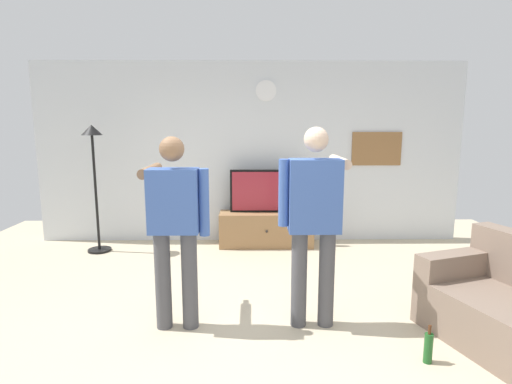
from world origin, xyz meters
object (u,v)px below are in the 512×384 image
at_px(floor_lamp, 94,162).
at_px(beverage_bottle, 428,348).
at_px(tv_stand, 266,229).
at_px(wall_clock, 266,91).
at_px(television, 266,191).
at_px(person_standing_nearer_couch, 314,215).
at_px(framed_picture, 376,149).
at_px(person_standing_nearer_lamp, 175,222).

xyz_separation_m(floor_lamp, beverage_bottle, (3.51, -2.78, -1.15)).
distance_m(tv_stand, floor_lamp, 2.61).
distance_m(wall_clock, floor_lamp, 2.64).
bearing_deg(tv_stand, television, 90.00).
relative_size(person_standing_nearer_couch, beverage_bottle, 5.85).
height_order(television, person_standing_nearer_couch, person_standing_nearer_couch).
bearing_deg(wall_clock, framed_picture, 0.17).
bearing_deg(person_standing_nearer_lamp, beverage_bottle, -16.44).
height_order(framed_picture, floor_lamp, floor_lamp).
height_order(wall_clock, floor_lamp, wall_clock).
distance_m(framed_picture, floor_lamp, 4.10).
distance_m(television, floor_lamp, 2.45).
bearing_deg(wall_clock, tv_stand, -90.00).
bearing_deg(person_standing_nearer_lamp, floor_lamp, 124.45).
xyz_separation_m(wall_clock, person_standing_nearer_couch, (0.32, -2.69, -1.25)).
height_order(television, floor_lamp, floor_lamp).
xyz_separation_m(framed_picture, beverage_bottle, (-0.55, -3.31, -1.30)).
bearing_deg(television, wall_clock, 90.00).
xyz_separation_m(wall_clock, person_standing_nearer_lamp, (-0.88, -2.71, -1.30)).
xyz_separation_m(television, beverage_bottle, (1.12, -3.06, -0.70)).
distance_m(wall_clock, framed_picture, 1.88).
height_order(tv_stand, beverage_bottle, tv_stand).
relative_size(framed_picture, floor_lamp, 0.42).
bearing_deg(person_standing_nearer_couch, framed_picture, 63.41).
distance_m(wall_clock, person_standing_nearer_couch, 2.99).
bearing_deg(television, floor_lamp, -173.38).
distance_m(television, beverage_bottle, 3.33).
bearing_deg(person_standing_nearer_couch, beverage_bottle, -37.56).
xyz_separation_m(tv_stand, person_standing_nearer_couch, (0.32, -2.40, 0.76)).
bearing_deg(framed_picture, beverage_bottle, -99.45).
distance_m(television, framed_picture, 1.79).
relative_size(television, framed_picture, 1.42).
relative_size(person_standing_nearer_lamp, person_standing_nearer_couch, 0.96).
distance_m(tv_stand, framed_picture, 2.06).
bearing_deg(floor_lamp, wall_clock, 12.31).
xyz_separation_m(wall_clock, floor_lamp, (-2.39, -0.52, -1.00)).
distance_m(wall_clock, beverage_bottle, 4.10).
bearing_deg(floor_lamp, person_standing_nearer_lamp, -55.55).
bearing_deg(person_standing_nearer_lamp, framed_picture, 46.73).
relative_size(wall_clock, person_standing_nearer_couch, 0.17).
distance_m(person_standing_nearer_couch, beverage_bottle, 1.35).
distance_m(television, wall_clock, 1.47).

